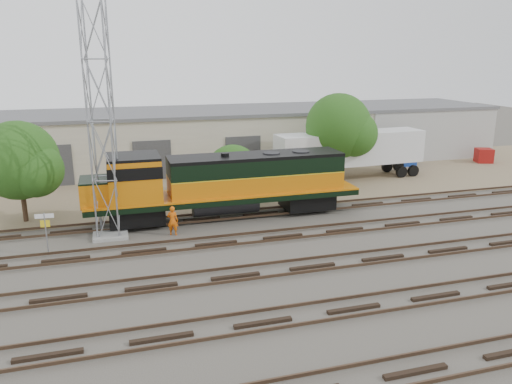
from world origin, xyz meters
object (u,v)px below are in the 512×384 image
object	(u,v)px
worker	(173,221)
semi_trailer	(354,150)
locomotive	(221,183)
signal_tower	(101,125)

from	to	relation	value
worker	semi_trailer	world-z (taller)	semi_trailer
locomotive	worker	xyz separation A→B (m)	(-3.42, -2.20, -1.54)
signal_tower	semi_trailer	size ratio (longest dim) A/B	1.02
worker	semi_trailer	size ratio (longest dim) A/B	0.14
locomotive	signal_tower	bearing A→B (deg)	-169.30
locomotive	signal_tower	xyz separation A→B (m)	(-7.03, -1.33, 4.16)
locomotive	signal_tower	size ratio (longest dim) A/B	1.31
signal_tower	semi_trailer	xyz separation A→B (m)	(20.34, 8.88, -4.05)
locomotive	signal_tower	world-z (taller)	signal_tower
worker	locomotive	bearing A→B (deg)	-125.69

